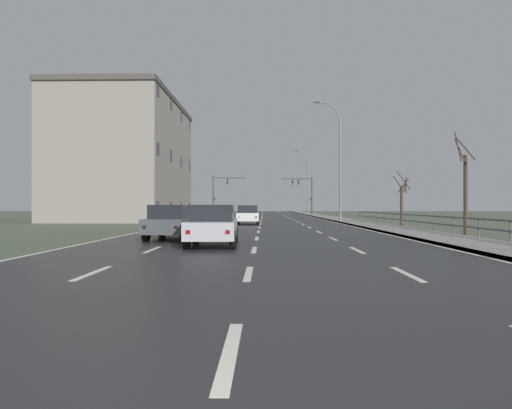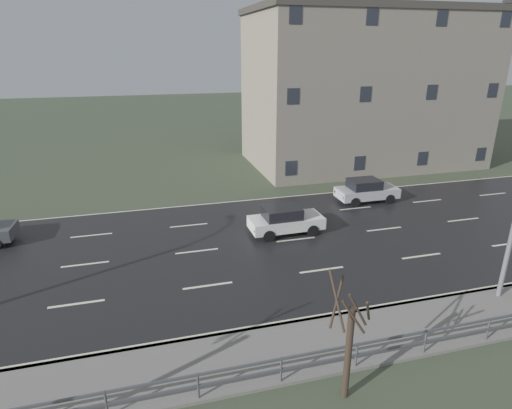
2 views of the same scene
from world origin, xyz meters
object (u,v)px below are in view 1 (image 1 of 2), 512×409
Objects in this scene: street_lamp_midground at (339,163)px; traffic_signal_right at (305,189)px; street_lamp_distant at (307,183)px; car_near_left at (213,225)px; car_mid_centre at (248,215)px; car_far_right at (172,222)px; traffic_signal_left at (219,190)px; brick_building at (127,160)px; car_near_right at (214,213)px.

traffic_signal_right is at bearing 91.40° from street_lamp_midground.
car_near_left is at bearing -98.90° from street_lamp_distant.
car_mid_centre is (-8.48, -38.17, -4.47)m from street_lamp_distant.
car_far_right is (-2.82, -16.43, 0.00)m from car_mid_centre.
car_near_left is at bearing -93.03° from car_mid_centre.
traffic_signal_left is 0.32× the size of brick_building.
car_far_right is (-2.23, 3.32, 0.00)m from car_near_left.
car_near_left and car_far_right have the same top height.
car_near_left is (-9.05, -26.23, -4.84)m from street_lamp_midground.
traffic_signal_left is (-13.74, 0.46, -0.05)m from traffic_signal_right.
street_lamp_midground is 1.08× the size of street_lamp_distant.
traffic_signal_right is (-0.70, 28.67, -1.47)m from street_lamp_midground.
brick_building is at bearing -107.51° from traffic_signal_left.
traffic_signal_left is at bearing 95.35° from car_near_right.
street_lamp_distant is at bearing 76.15° from car_mid_centre.
traffic_signal_left is 36.25m from car_mid_centre.
street_lamp_midground is at bearing -88.60° from traffic_signal_right.
car_near_left is at bearing -98.64° from traffic_signal_right.
traffic_signal_left reaches higher than traffic_signal_right.
traffic_signal_right is 1.48× the size of car_mid_centre.
street_lamp_midground is at bearing -1.95° from car_near_right.
brick_building reaches higher than car_far_right.
street_lamp_distant is at bearing 79.26° from car_near_left.
traffic_signal_left reaches higher than car_mid_centre.
street_lamp_midground is 31.69m from street_lamp_distant.
street_lamp_midground is 28.71m from traffic_signal_right.
car_mid_centre is 18.77m from brick_building.
brick_building reaches higher than traffic_signal_right.
brick_building is (-21.27, -23.43, 2.31)m from traffic_signal_right.
brick_building is at bearing 155.13° from car_near_right.
car_mid_centre is at bearing -102.45° from traffic_signal_right.
car_mid_centre is at bearing -80.47° from traffic_signal_left.
street_lamp_distant is at bearing 10.07° from traffic_signal_left.
car_near_left is at bearing -109.03° from street_lamp_midground.
car_near_right is 23.44m from car_far_right.
car_near_right is at bearing 94.19° from car_far_right.
brick_building is (-10.69, 28.15, 5.68)m from car_far_right.
traffic_signal_right reaches higher than car_near_right.
car_near_right is at bearing 177.54° from street_lamp_midground.
car_mid_centre and car_near_right have the same top height.
car_near_right is at bearing 115.59° from car_mid_centre.
car_near_right and car_far_right have the same top height.
car_near_left is (-8.35, -54.90, -3.38)m from traffic_signal_right.
traffic_signal_left reaches higher than car_near_right.
traffic_signal_right reaches higher than car_near_left.
brick_building is at bearing 137.74° from car_mid_centre.
traffic_signal_right is (-0.72, -3.02, -1.09)m from street_lamp_distant.
brick_building is at bearing -129.74° from street_lamp_distant.
traffic_signal_right reaches higher than car_far_right.
car_near_left is 4.00m from car_far_right.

